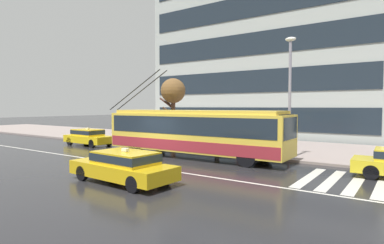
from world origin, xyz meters
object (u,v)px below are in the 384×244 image
object	(u,v)px
pedestrian_approaching_curb	(239,127)
taxi_queued_behind_bus	(89,136)
trolleybus	(194,131)
street_lamp	(290,87)
pedestrian_at_shelter	(216,126)
street_tree_bare	(173,93)
taxi_oncoming_near	(124,165)

from	to	relation	value
pedestrian_approaching_curb	taxi_queued_behind_bus	bearing A→B (deg)	-163.46
trolleybus	street_lamp	world-z (taller)	street_lamp
trolleybus	taxi_queued_behind_bus	xyz separation A→B (m)	(-10.16, 0.05, -0.87)
trolleybus	pedestrian_at_shelter	bearing A→B (deg)	80.25
taxi_queued_behind_bus	street_tree_bare	size ratio (longest dim) A/B	0.86
street_lamp	taxi_oncoming_near	bearing A→B (deg)	-113.30
pedestrian_at_shelter	pedestrian_approaching_curb	xyz separation A→B (m)	(0.94, 1.46, -0.11)
taxi_oncoming_near	pedestrian_at_shelter	size ratio (longest dim) A/B	2.38
taxi_queued_behind_bus	pedestrian_at_shelter	xyz separation A→B (m)	(10.50, 1.94, 1.08)
pedestrian_approaching_curb	taxi_oncoming_near	bearing A→B (deg)	-90.15
trolleybus	pedestrian_approaching_curb	size ratio (longest dim) A/B	6.58
pedestrian_approaching_curb	street_tree_bare	size ratio (longest dim) A/B	0.39
street_tree_bare	trolleybus	bearing A→B (deg)	-37.78
street_lamp	trolleybus	bearing A→B (deg)	-157.80
taxi_oncoming_near	pedestrian_approaching_curb	world-z (taller)	pedestrian_approaching_curb
street_tree_bare	taxi_queued_behind_bus	bearing A→B (deg)	-152.49
trolleybus	pedestrian_approaching_curb	world-z (taller)	trolleybus
street_lamp	street_tree_bare	distance (m)	9.29
taxi_oncoming_near	taxi_queued_behind_bus	size ratio (longest dim) A/B	1.09
street_tree_bare	pedestrian_approaching_curb	bearing A→B (deg)	2.72
taxi_oncoming_near	pedestrian_approaching_curb	bearing A→B (deg)	89.85
taxi_oncoming_near	pedestrian_at_shelter	xyz separation A→B (m)	(-0.92, 8.83, 1.08)
taxi_queued_behind_bus	pedestrian_approaching_curb	world-z (taller)	pedestrian_approaching_curb
taxi_oncoming_near	street_tree_bare	bearing A→B (deg)	118.22
pedestrian_approaching_curb	street_lamp	world-z (taller)	street_lamp
taxi_queued_behind_bus	pedestrian_approaching_curb	xyz separation A→B (m)	(11.45, 3.40, 0.97)
pedestrian_at_shelter	street_tree_bare	size ratio (longest dim) A/B	0.39
pedestrian_at_shelter	pedestrian_approaching_curb	distance (m)	1.74
taxi_oncoming_near	pedestrian_at_shelter	world-z (taller)	pedestrian_at_shelter
trolleybus	taxi_oncoming_near	size ratio (longest dim) A/B	2.70
trolleybus	pedestrian_at_shelter	distance (m)	2.03
street_lamp	street_tree_bare	bearing A→B (deg)	173.09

